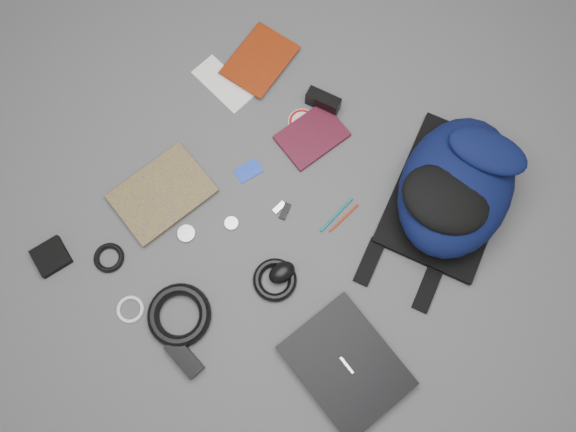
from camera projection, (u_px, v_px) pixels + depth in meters
The scene contains 23 objects.
ground at pixel (288, 218), 1.75m from camera, with size 4.00×4.00×0.00m, color #4F4F51.
backpack at pixel (456, 187), 1.66m from camera, with size 0.35×0.51×0.21m, color black, non-canonical shape.
laptop at pixel (346, 365), 1.61m from camera, with size 0.33×0.26×0.03m, color black.
textbook_red at pixel (239, 47), 1.89m from camera, with size 0.17×0.23×0.03m, color maroon.
comic_book at pixel (143, 169), 1.78m from camera, with size 0.21×0.29×0.02m, color gold.
envelope at pixel (223, 84), 1.87m from camera, with size 0.21×0.10×0.00m, color white.
dvd_case at pixel (312, 136), 1.81m from camera, with size 0.15×0.21×0.02m, color #3A0B17.
compact_camera at pixel (323, 101), 1.82m from camera, with size 0.11×0.04×0.06m, color black.
sticker_disc at pixel (302, 122), 1.83m from camera, with size 0.09×0.09×0.00m, color silver.
pen_teal at pixel (337, 215), 1.75m from camera, with size 0.01×0.01×0.15m, color #0B6569.
pen_red at pixel (344, 218), 1.74m from camera, with size 0.01×0.01×0.13m, color #A0260C.
id_badge at pixel (249, 171), 1.79m from camera, with size 0.05×0.08×0.00m, color blue.
usb_black at pixel (285, 211), 1.75m from camera, with size 0.02×0.05×0.01m, color black.
usb_silver at pixel (279, 208), 1.75m from camera, with size 0.02×0.04×0.01m, color silver.
mouse at pixel (282, 273), 1.68m from camera, with size 0.06×0.08×0.04m, color black.
headphone_left at pixel (186, 234), 1.73m from camera, with size 0.05×0.05×0.01m, color #BBBBBE.
headphone_right at pixel (231, 223), 1.74m from camera, with size 0.04×0.04×0.01m, color #B8B8BB.
cable_coil at pixel (275, 280), 1.68m from camera, with size 0.13×0.13×0.03m, color black.
power_brick at pixel (184, 358), 1.62m from camera, with size 0.12×0.05×0.03m, color black.
power_cord_coil at pixel (179, 315), 1.65m from camera, with size 0.19×0.19×0.04m, color black.
pouch at pixel (51, 257), 1.70m from camera, with size 0.10×0.10×0.02m, color black.
earbud_coil at pixel (109, 258), 1.71m from camera, with size 0.09×0.09×0.02m, color black.
white_cable_coil at pixel (130, 309), 1.67m from camera, with size 0.08×0.08×0.01m, color white.
Camera 1 is at (0.25, -0.38, 1.69)m, focal length 35.00 mm.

